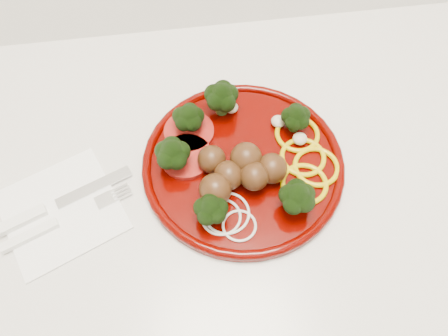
{
  "coord_description": "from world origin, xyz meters",
  "views": [
    {
      "loc": [
        -0.17,
        1.36,
        1.46
      ],
      "look_at": [
        -0.12,
        1.68,
        0.92
      ],
      "focal_mm": 35.0,
      "sensor_mm": 36.0,
      "label": 1
    }
  ],
  "objects": [
    {
      "name": "napkin",
      "position": [
        -0.36,
        1.65,
        0.9
      ],
      "size": [
        0.2,
        0.2,
        0.0
      ],
      "primitive_type": "cube",
      "rotation": [
        0.0,
        0.0,
        0.4
      ],
      "color": "white",
      "rests_on": "counter"
    },
    {
      "name": "fork",
      "position": [
        -0.37,
        1.62,
        0.91
      ],
      "size": [
        0.18,
        0.09,
        0.01
      ],
      "rotation": [
        0.0,
        0.0,
        0.39
      ],
      "color": "white",
      "rests_on": "napkin"
    },
    {
      "name": "knife",
      "position": [
        -0.38,
        1.65,
        0.91
      ],
      "size": [
        0.2,
        0.1,
        0.01
      ],
      "rotation": [
        0.0,
        0.0,
        0.39
      ],
      "color": "silver",
      "rests_on": "napkin"
    },
    {
      "name": "counter",
      "position": [
        0.0,
        1.7,
        0.45
      ],
      "size": [
        2.4,
        0.6,
        0.9
      ],
      "color": "silver",
      "rests_on": "ground"
    },
    {
      "name": "plate",
      "position": [
        -0.09,
        1.69,
        0.92
      ],
      "size": [
        0.3,
        0.3,
        0.06
      ],
      "rotation": [
        0.0,
        0.0,
        -0.43
      ],
      "color": "#440200",
      "rests_on": "counter"
    }
  ]
}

